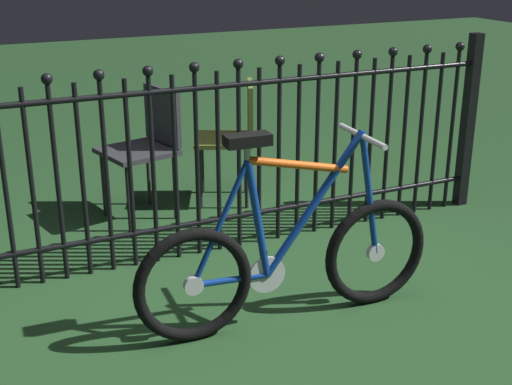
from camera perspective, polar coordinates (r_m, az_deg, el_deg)
The scene contains 5 objects.
ground_plane at distance 3.43m, azimuth 1.34°, elevation -10.05°, with size 20.00×20.00×0.00m, color #214422.
iron_fence at distance 3.88m, azimuth -4.45°, elevation 3.00°, with size 3.74×0.07×1.15m.
bicycle at distance 3.25m, azimuth 2.69°, elevation -5.40°, with size 1.48×0.40×0.94m.
chair_olive at distance 4.71m, azimuth -1.76°, elevation 5.08°, with size 0.50×0.50×0.82m.
chair_charcoal at distance 4.51m, azimuth -8.85°, elevation 4.26°, with size 0.50×0.50×0.83m.
Camera 1 is at (-1.31, -2.65, 1.72)m, focal length 49.06 mm.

